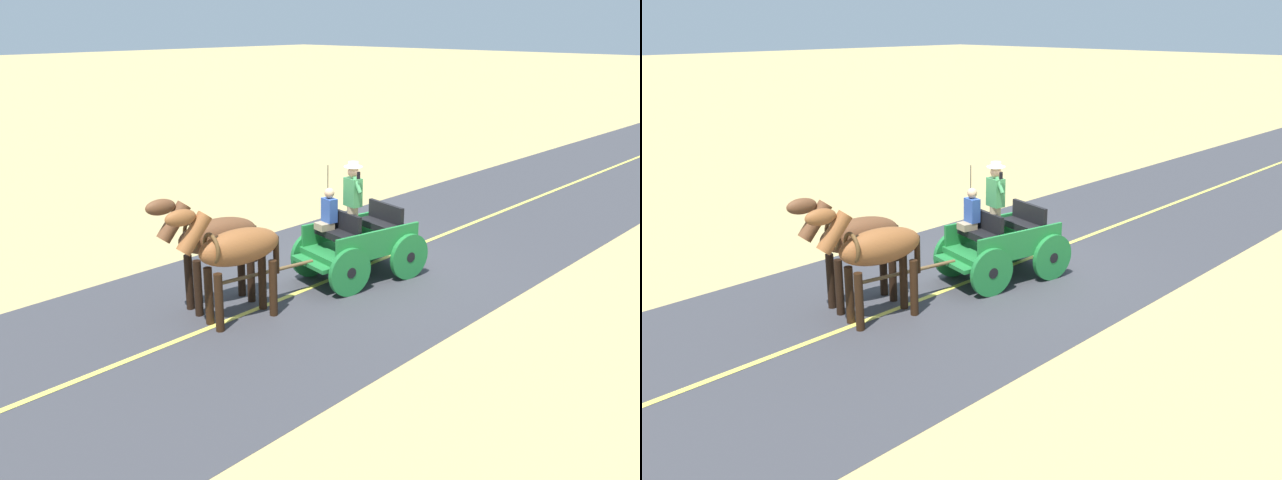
% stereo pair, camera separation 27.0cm
% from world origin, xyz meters
% --- Properties ---
extents(ground_plane, '(200.00, 200.00, 0.00)m').
position_xyz_m(ground_plane, '(0.00, 0.00, 0.00)').
color(ground_plane, tan).
extents(road_surface, '(6.45, 160.00, 0.01)m').
position_xyz_m(road_surface, '(0.00, 0.00, 0.00)').
color(road_surface, '#38383D').
rests_on(road_surface, ground).
extents(road_centre_stripe, '(0.12, 160.00, 0.00)m').
position_xyz_m(road_centre_stripe, '(0.00, 0.00, 0.01)').
color(road_centre_stripe, '#DBCC4C').
rests_on(road_centre_stripe, road_surface).
extents(horse_drawn_carriage, '(1.86, 4.51, 2.50)m').
position_xyz_m(horse_drawn_carriage, '(-0.32, 0.46, 0.82)').
color(horse_drawn_carriage, '#1E7233').
rests_on(horse_drawn_carriage, ground).
extents(horse_near_side, '(0.82, 2.15, 2.21)m').
position_xyz_m(horse_near_side, '(-0.12, 3.51, 1.32)').
color(horse_near_side, brown).
rests_on(horse_near_side, ground).
extents(horse_off_side, '(0.84, 2.15, 2.21)m').
position_xyz_m(horse_off_side, '(0.65, 3.36, 1.32)').
color(horse_off_side, brown).
rests_on(horse_off_side, ground).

